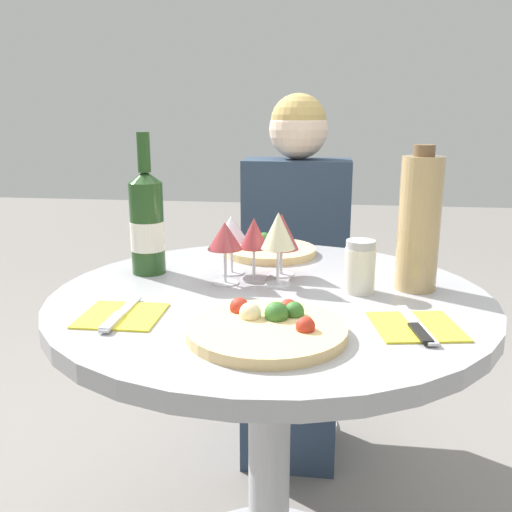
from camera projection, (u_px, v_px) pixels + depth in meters
The scene contains 15 objects.
dining_table at pixel (270, 368), 1.28m from camera, with size 0.95×0.95×0.76m.
chair_behind_diner at pixel (296, 306), 2.09m from camera, with size 0.36×0.36×0.91m.
seated_diner at pixel (294, 292), 1.93m from camera, with size 0.36×0.41×1.20m.
pizza_large at pixel (268, 328), 1.00m from camera, with size 0.28×0.28×0.05m.
pizza_small_far at pixel (270, 249), 1.57m from camera, with size 0.25×0.25×0.05m.
wine_bottle at pixel (147, 223), 1.36m from camera, with size 0.08×0.08×0.34m.
tall_carafe at pixel (419, 223), 1.23m from camera, with size 0.09×0.09×0.31m.
sugar_shaker at pixel (360, 267), 1.22m from camera, with size 0.07×0.07×0.12m.
wine_glass_back_left at pixel (231, 230), 1.36m from camera, with size 0.08×0.08×0.14m.
wine_glass_center at pixel (254, 235), 1.31m from camera, with size 0.07×0.07×0.15m.
wine_glass_back_right at pixel (282, 232), 1.34m from camera, with size 0.08×0.08×0.15m.
wine_glass_front_left at pixel (225, 237), 1.27m from camera, with size 0.08×0.08×0.14m.
wine_glass_front_right at pixel (278, 232), 1.26m from camera, with size 0.08×0.08×0.17m.
place_setting_left at pixel (121, 315), 1.09m from camera, with size 0.15×0.19×0.01m.
place_setting_right at pixel (416, 326), 1.03m from camera, with size 0.17×0.19×0.01m.
Camera 1 is at (0.12, -1.17, 1.15)m, focal length 40.00 mm.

